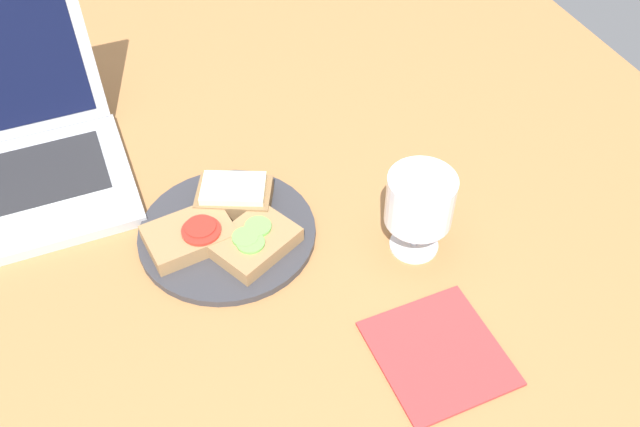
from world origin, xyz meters
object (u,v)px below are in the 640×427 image
at_px(sandwich_with_cheese, 233,195).
at_px(napkin, 438,353).
at_px(sandwich_with_tomato, 191,235).
at_px(sandwich_with_cucumber, 255,241).
at_px(plate, 227,233).
at_px(wine_glass, 420,203).

bearing_deg(sandwich_with_cheese, napkin, -64.64).
bearing_deg(sandwich_with_tomato, sandwich_with_cucumber, -29.13).
distance_m(sandwich_with_tomato, sandwich_with_cucumber, 0.08).
bearing_deg(sandwich_with_tomato, plate, 1.86).
height_order(plate, napkin, plate).
distance_m(plate, wine_glass, 0.25).
bearing_deg(sandwich_with_cucumber, wine_glass, -18.92).
distance_m(sandwich_with_cheese, napkin, 0.33).
height_order(plate, wine_glass, wine_glass).
xyz_separation_m(sandwich_with_cucumber, napkin, (0.14, -0.22, -0.02)).
distance_m(sandwich_with_cucumber, wine_glass, 0.21).
height_order(sandwich_with_cucumber, sandwich_with_cheese, sandwich_with_cheese).
bearing_deg(sandwich_with_tomato, napkin, -50.53).
relative_size(plate, sandwich_with_cheese, 1.97).
xyz_separation_m(sandwich_with_tomato, sandwich_with_cheese, (0.07, 0.04, 0.00)).
relative_size(plate, napkin, 1.57).
height_order(sandwich_with_tomato, wine_glass, wine_glass).
xyz_separation_m(sandwich_with_cheese, wine_glass, (0.19, -0.15, 0.05)).
relative_size(wine_glass, napkin, 0.80).
xyz_separation_m(sandwich_with_tomato, napkin, (0.21, -0.25, -0.02)).
bearing_deg(sandwich_with_cucumber, sandwich_with_tomato, 150.87).
height_order(plate, sandwich_with_cucumber, sandwich_with_cucumber).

